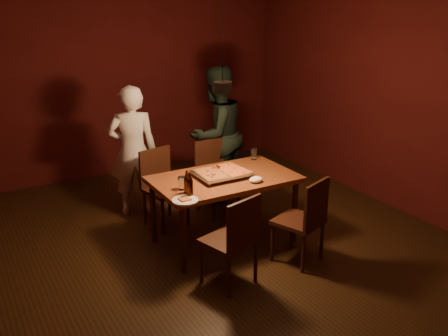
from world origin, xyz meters
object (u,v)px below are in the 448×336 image
diner_white (133,151)px  diner_dark (217,135)px  chair_near_left (235,234)px  pendant_lamp (223,86)px  pizza_tray (221,175)px  chair_far_right (214,170)px  dining_table (224,183)px  beer_bottle_a (190,185)px  chair_near_right (306,214)px  plate_slice (185,200)px  chair_far_left (161,180)px  beer_bottle_b (187,182)px

diner_white → diner_dark: (1.10, -0.09, 0.08)m
chair_near_left → pendant_lamp: bearing=54.8°
pizza_tray → diner_white: (-0.54, 1.21, 0.02)m
chair_far_right → chair_near_left: same height
dining_table → beer_bottle_a: bearing=-150.9°
chair_near_left → diner_white: (-0.20, 2.06, 0.26)m
dining_table → pendant_lamp: pendant_lamp is taller
chair_near_right → pendant_lamp: size_ratio=0.49×
chair_near_left → plate_slice: size_ratio=2.10×
chair_far_left → plate_slice: 1.22m
chair_far_left → beer_bottle_a: 1.15m
chair_near_right → pizza_tray: chair_near_right is taller
diner_white → beer_bottle_a: bearing=108.1°
dining_table → chair_far_right: 0.87m
chair_far_left → chair_near_right: bearing=105.7°
chair_far_right → plate_slice: bearing=47.1°
pendant_lamp → beer_bottle_a: bearing=-170.3°
chair_near_left → dining_table: bearing=50.8°
dining_table → plate_slice: bearing=-148.7°
pizza_tray → diner_dark: size_ratio=0.32×
beer_bottle_b → pendant_lamp: bearing=-4.4°
chair_far_left → chair_far_right: bearing=168.2°
dining_table → beer_bottle_a: size_ratio=6.21×
pizza_tray → plate_slice: 0.74m
pizza_tray → beer_bottle_a: size_ratio=2.28×
chair_near_right → plate_slice: 1.21m
pendant_lamp → chair_near_left: bearing=-109.5°
plate_slice → diner_dark: (1.18, 1.52, 0.11)m
pendant_lamp → plate_slice: bearing=-162.7°
chair_far_left → pendant_lamp: pendant_lamp is taller
beer_bottle_a → diner_dark: (1.09, 1.44, 0.00)m
chair_near_right → beer_bottle_a: 1.18m
dining_table → chair_far_right: chair_far_right is taller
beer_bottle_b → beer_bottle_a: bearing=-100.2°
diner_white → pendant_lamp: 1.80m
beer_bottle_a → diner_white: bearing=90.3°
beer_bottle_b → pendant_lamp: (0.38, -0.03, 0.90)m
pizza_tray → beer_bottle_b: bearing=-157.9°
beer_bottle_a → plate_slice: size_ratio=0.98×
diner_dark → pendant_lamp: bearing=47.1°
chair_far_right → chair_near_left: (-0.68, -1.63, 0.00)m
dining_table → pizza_tray: size_ratio=2.73×
chair_near_left → pizza_tray: (0.34, 0.85, 0.24)m
chair_near_right → beer_bottle_a: bearing=133.2°
pizza_tray → diner_dark: (0.56, 1.11, 0.10)m
chair_near_left → beer_bottle_b: (-0.17, 0.62, 0.33)m
diner_dark → pendant_lamp: (-0.69, -1.37, 0.89)m
chair_far_left → pizza_tray: chair_far_left is taller
chair_near_right → pendant_lamp: (-0.62, 0.57, 1.22)m
dining_table → chair_far_left: chair_far_left is taller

